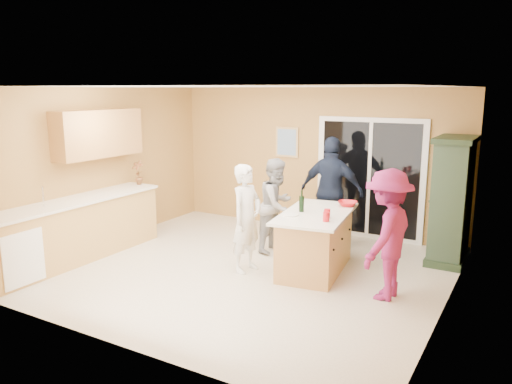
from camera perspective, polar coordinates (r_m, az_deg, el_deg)
The scene contains 22 objects.
floor at distance 7.32m, azimuth -1.43°, elevation -8.87°, with size 5.50×5.50×0.00m, color beige.
ceiling at distance 6.85m, azimuth -1.54°, elevation 11.94°, with size 5.50×5.00×0.10m, color white.
wall_back at distance 9.17m, azimuth 6.69°, elevation 3.65°, with size 5.50×0.10×2.60m, color tan.
wall_front at distance 5.06m, azimuth -16.40°, elevation -3.35°, with size 5.50×0.10×2.60m, color tan.
wall_left at distance 8.70m, azimuth -17.15°, elevation 2.78°, with size 0.10×5.00×2.60m, color tan.
wall_right at distance 6.04m, azimuth 21.40°, elevation -1.27°, with size 0.10×5.00×2.60m, color tan.
left_cabinet_run at distance 7.98m, azimuth -20.80°, elevation -4.41°, with size 0.65×3.05×1.24m.
upper_cabinets at distance 8.38m, azimuth -17.57°, elevation 6.39°, with size 0.35×1.60×0.75m, color tan.
sliding_door at distance 8.82m, azimuth 12.83°, elevation 1.48°, with size 1.90×0.07×2.10m.
framed_picture at distance 9.34m, azimuth 3.56°, elevation 5.71°, with size 0.46×0.04×0.56m.
kitchen_island at distance 7.22m, azimuth 6.78°, elevation -5.86°, with size 1.11×1.75×0.86m.
green_hutch at distance 8.00m, azimuth 21.46°, elevation -1.03°, with size 0.54×1.03×1.89m.
woman_white at distance 7.07m, azimuth -1.08°, elevation -3.04°, with size 0.56×0.37×1.55m, color white.
woman_grey at distance 7.96m, azimuth 2.42°, elevation -1.51°, with size 0.73×0.57×1.50m, color #959598.
woman_navy at distance 8.33m, azimuth 8.62°, elevation 0.04°, with size 1.06×0.44×1.81m, color #1A2339.
woman_magenta at distance 6.35m, azimuth 14.77°, elevation -4.73°, with size 1.05×0.61×1.63m, color #9A215D.
serving_bowl at distance 7.55m, azimuth 10.42°, elevation -1.32°, with size 0.28×0.28×0.07m, color red.
tulip_vase at distance 8.88m, azimuth -13.31°, elevation 2.19°, with size 0.22×0.15×0.42m, color #B1111F.
tumbler_near at distance 6.63m, azimuth 8.03°, elevation -2.81°, with size 0.09×0.09×0.13m, color red.
tumbler_far at distance 6.80m, azimuth 8.13°, elevation -2.45°, with size 0.08×0.08×0.12m, color red.
wine_bottle at distance 7.09m, azimuth 5.23°, elevation -1.30°, with size 0.07×0.07×0.31m.
white_plate at distance 6.90m, azimuth 3.91°, elevation -2.61°, with size 0.23×0.23×0.02m, color white.
Camera 1 is at (3.57, -5.85, 2.57)m, focal length 35.00 mm.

